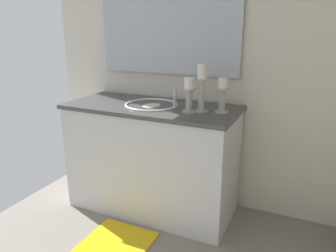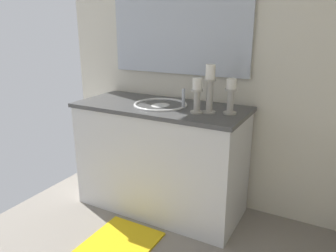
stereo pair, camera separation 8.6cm
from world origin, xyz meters
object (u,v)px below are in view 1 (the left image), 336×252
Objects in this scene: vanity_cabinet at (152,158)px; candle_holder_short at (202,87)px; candle_holder_tall at (222,95)px; sink_basin at (152,110)px; candle_holder_mid at (189,95)px; bath_mat at (109,251)px; mirror at (167,20)px.

vanity_cabinet is 3.99× the size of candle_holder_short.
candle_holder_tall is 0.15m from candle_holder_short.
candle_holder_mid reaches higher than sink_basin.
sink_basin is at bearing -103.39° from candle_holder_mid.
bath_mat is at bearing -40.06° from candle_holder_tall.
candle_holder_tall is 0.73× the size of candle_holder_short.
candle_holder_short is 0.10m from candle_holder_mid.
sink_basin is at bearing 90.00° from vanity_cabinet.
candle_holder_tall is 1.00× the size of candle_holder_mid.
mirror reaches higher than sink_basin.
candle_holder_mid is at bearing 148.99° from bath_mat.
vanity_cabinet is at bearing -90.00° from sink_basin.
candle_holder_tall is at bearing 139.94° from bath_mat.
candle_holder_mid is 1.16m from bath_mat.
candle_holder_mid is at bearing -66.87° from candle_holder_tall.
candle_holder_short is at bearing 118.53° from candle_holder_mid.
mirror is 3.56× the size of candle_holder_short.
sink_basin is 1.69× the size of candle_holder_tall.
mirror is 0.68m from candle_holder_mid.
sink_basin is at bearing 179.91° from bath_mat.
mirror reaches higher than bath_mat.
candle_holder_tall is (0.27, 0.53, -0.48)m from mirror.
candle_holder_short is (0.04, 0.40, 0.60)m from vanity_cabinet.
vanity_cabinet is 3.25× the size of sink_basin.
bath_mat is at bearing 0.00° from vanity_cabinet.
mirror is 4.90× the size of candle_holder_tall.
candle_holder_tall is at bearing 91.01° from sink_basin.
vanity_cabinet reaches higher than bath_mat.
candle_holder_short reaches higher than vanity_cabinet.
mirror is (-0.28, 0.00, 1.03)m from vanity_cabinet.
candle_holder_short is 0.55× the size of bath_mat.
candle_holder_mid is 0.40× the size of bath_mat.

